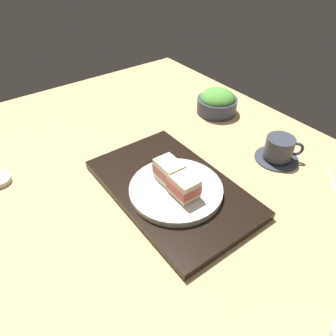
# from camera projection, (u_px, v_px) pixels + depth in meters

# --- Properties ---
(ground_plane) EXTENTS (1.40, 1.00, 0.03)m
(ground_plane) POSITION_uv_depth(u_px,v_px,m) (173.00, 179.00, 0.85)
(ground_plane) COLOR tan
(serving_tray) EXTENTS (0.42, 0.26, 0.02)m
(serving_tray) POSITION_uv_depth(u_px,v_px,m) (172.00, 188.00, 0.78)
(serving_tray) COLOR black
(serving_tray) RESTS_ON ground_plane
(sandwich_plate) EXTENTS (0.22, 0.22, 0.02)m
(sandwich_plate) POSITION_uv_depth(u_px,v_px,m) (176.00, 190.00, 0.75)
(sandwich_plate) COLOR silver
(sandwich_plate) RESTS_ON serving_tray
(sandwich_near) EXTENTS (0.07, 0.05, 0.06)m
(sandwich_near) POSITION_uv_depth(u_px,v_px,m) (169.00, 172.00, 0.74)
(sandwich_near) COLOR beige
(sandwich_near) RESTS_ON sandwich_plate
(sandwich_far) EXTENTS (0.07, 0.05, 0.05)m
(sandwich_far) POSITION_uv_depth(u_px,v_px,m) (184.00, 186.00, 0.71)
(sandwich_far) COLOR beige
(sandwich_far) RESTS_ON sandwich_plate
(salad_bowl) EXTENTS (0.14, 0.14, 0.08)m
(salad_bowl) POSITION_uv_depth(u_px,v_px,m) (217.00, 102.00, 1.07)
(salad_bowl) COLOR #33384C
(salad_bowl) RESTS_ON ground_plane
(coffee_cup) EXTENTS (0.12, 0.12, 0.07)m
(coffee_cup) POSITION_uv_depth(u_px,v_px,m) (279.00, 150.00, 0.87)
(coffee_cup) COLOR #333842
(coffee_cup) RESTS_ON ground_plane
(small_sauce_dish) EXTENTS (0.06, 0.06, 0.01)m
(small_sauce_dish) POSITION_uv_depth(u_px,v_px,m) (0.00, 180.00, 0.81)
(small_sauce_dish) COLOR beige
(small_sauce_dish) RESTS_ON ground_plane
(teaspoon) EXTENTS (0.08, 0.07, 0.01)m
(teaspoon) POSITION_uv_depth(u_px,v_px,m) (335.00, 184.00, 0.80)
(teaspoon) COLOR silver
(teaspoon) RESTS_ON ground_plane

